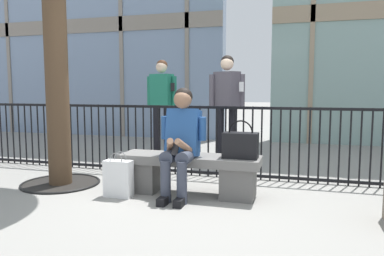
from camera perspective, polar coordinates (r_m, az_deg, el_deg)
The scene contains 8 objects.
ground_plane at distance 4.30m, azimuth -0.38°, elevation -10.11°, with size 60.00×60.00×0.00m, color gray.
stone_bench at distance 4.24m, azimuth -0.38°, elevation -6.59°, with size 1.60×0.44×0.45m.
seated_person_with_phone at distance 4.07m, azimuth -1.72°, elevation -1.70°, with size 0.52×0.66×1.21m.
handbag_on_bench at distance 4.04m, azimuth 7.49°, elevation -2.57°, with size 0.38×0.20×0.41m.
shopping_bag at distance 4.23m, azimuth -11.28°, elevation -7.59°, with size 0.31×0.15×0.50m.
bystander_at_railing at distance 6.61m, azimuth -4.67°, elevation 4.31°, with size 0.55×0.30×1.71m.
bystander_further_back at distance 5.72m, azimuth 5.37°, elevation 4.04°, with size 0.55×0.40×1.71m.
plaza_railing at distance 5.05m, azimuth 2.52°, elevation -2.01°, with size 8.39×0.04×0.97m.
Camera 1 is at (1.18, -3.96, 1.20)m, focal length 34.60 mm.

